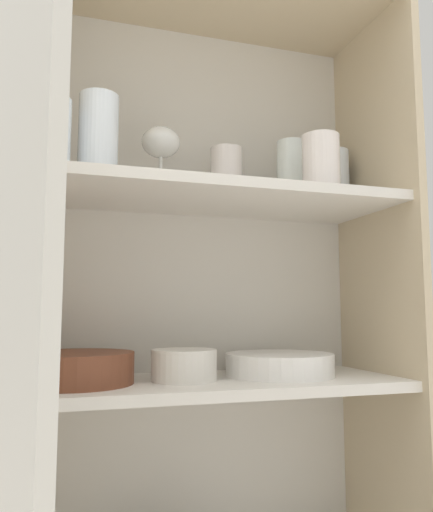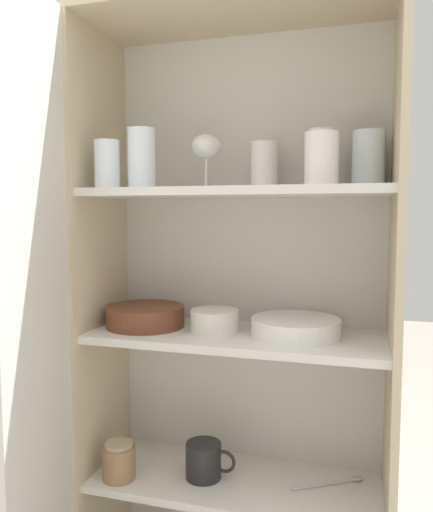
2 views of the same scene
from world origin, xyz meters
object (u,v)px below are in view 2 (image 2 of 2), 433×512
Objects in this scene: mixing_bowl_large at (145,315)px; serving_bowl_small at (215,320)px; coffee_mug_primary at (204,460)px; storage_jar at (119,461)px; plate_stack_white at (296,327)px.

serving_bowl_small reaches higher than mixing_bowl_large.
mixing_bowl_large is 0.20m from serving_bowl_small.
mixing_bowl_large is at bearing 173.39° from coffee_mug_primary.
mixing_bowl_large reaches higher than coffee_mug_primary.
serving_bowl_small is 0.93× the size of coffee_mug_primary.
serving_bowl_small is 0.45m from storage_jar.
coffee_mug_primary is at bearing 17.08° from storage_jar.
coffee_mug_primary is 1.39× the size of storage_jar.
plate_stack_white is 1.65× the size of coffee_mug_primary.
plate_stack_white is 2.31× the size of storage_jar.
plate_stack_white reaches higher than storage_jar.
mixing_bowl_large is 1.67× the size of serving_bowl_small.
storage_jar is at bearing -162.92° from coffee_mug_primary.
plate_stack_white is at bearing 5.51° from serving_bowl_small.
plate_stack_white is 1.06× the size of mixing_bowl_large.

